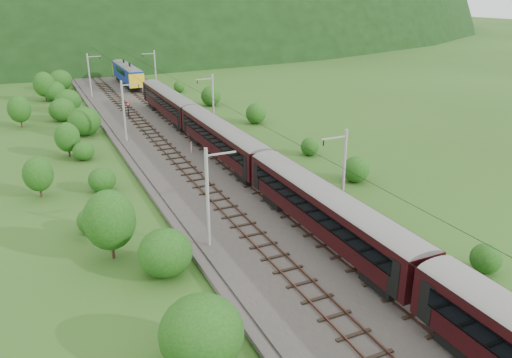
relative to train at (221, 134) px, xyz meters
name	(u,v)px	position (x,y,z in m)	size (l,w,h in m)	color
ground	(279,233)	(-2.40, -19.17, -3.51)	(600.00, 600.00, 0.00)	#2B4F18
railbed	(233,191)	(-2.40, -9.17, -3.36)	(14.00, 220.00, 0.30)	#38332D
track_left	(211,193)	(-4.80, -9.17, -3.14)	(2.40, 220.00, 0.27)	#563225
track_right	(255,185)	(0.00, -9.17, -3.14)	(2.40, 220.00, 0.27)	#563225
catenary_left	(124,110)	(-8.52, 12.83, 0.99)	(2.54, 192.28, 8.00)	gray
catenary_right	(213,101)	(3.72, 12.83, 0.99)	(2.54, 192.28, 8.00)	gray
overhead_wires	(232,124)	(-2.40, -9.17, 3.59)	(4.83, 198.00, 0.03)	black
mountain_main	(50,29)	(-2.40, 240.83, -3.51)	(504.00, 360.00, 244.00)	black
train	(221,134)	(0.00, 0.00, 0.00)	(2.96, 118.07, 5.15)	black
hazard_post_near	(133,100)	(-2.82, 35.66, -2.55)	(0.14, 0.14, 1.31)	red
hazard_post_far	(191,147)	(-2.43, 4.05, -2.47)	(0.16, 0.16, 1.47)	red
signal	(128,110)	(-5.72, 25.23, -1.83)	(0.26, 0.26, 2.34)	black
vegetation_left	(78,157)	(-15.82, 2.15, -1.23)	(12.28, 147.52, 6.33)	#154B14
vegetation_right	(285,137)	(9.80, 2.44, -2.23)	(6.38, 107.10, 3.12)	#154B14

